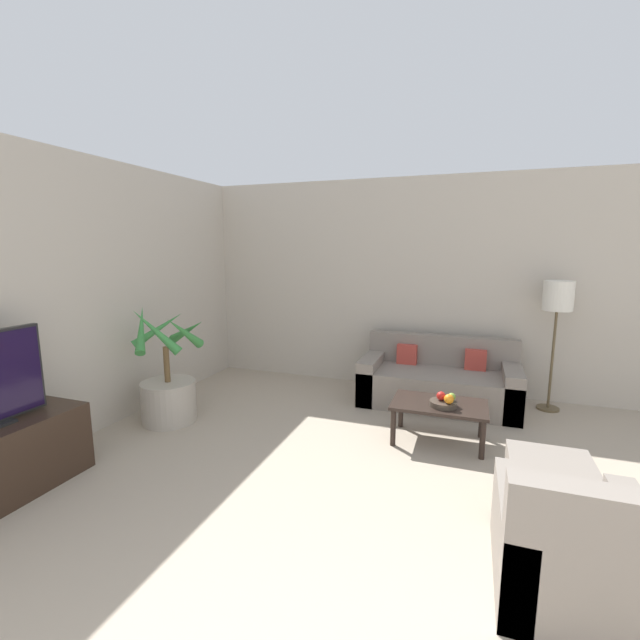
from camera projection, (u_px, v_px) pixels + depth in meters
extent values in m
cube|color=#BCB2A3|center=(455.00, 286.00, 5.33)|extent=(8.16, 0.06, 2.70)
cube|color=#BCB2A3|center=(35.00, 304.00, 3.65)|extent=(0.06, 7.52, 2.70)
cylinder|color=#ADA393|center=(169.00, 401.00, 4.53)|extent=(0.56, 0.56, 0.43)
cylinder|color=brown|center=(167.00, 364.00, 4.46)|extent=(0.06, 0.06, 0.38)
cone|color=#38843D|center=(184.00, 332.00, 4.32)|extent=(0.10, 0.55, 0.42)
cone|color=#38843D|center=(187.00, 331.00, 4.62)|extent=(0.58, 0.27, 0.35)
cone|color=#38843D|center=(158.00, 329.00, 4.62)|extent=(0.41, 0.52, 0.38)
cone|color=#38843D|center=(141.00, 329.00, 4.34)|extent=(0.38, 0.47, 0.47)
cone|color=#38843D|center=(156.00, 331.00, 4.18)|extent=(0.51, 0.25, 0.48)
cube|color=gray|center=(438.00, 388.00, 5.01)|extent=(1.77, 0.84, 0.41)
cube|color=gray|center=(441.00, 350.00, 5.26)|extent=(1.77, 0.16, 0.36)
cube|color=gray|center=(372.00, 376.00, 5.26)|extent=(0.20, 0.84, 0.53)
cube|color=gray|center=(511.00, 390.00, 4.74)|extent=(0.20, 0.84, 0.53)
cube|color=#B23D33|center=(407.00, 354.00, 5.29)|extent=(0.24, 0.12, 0.24)
cube|color=#B23D33|center=(476.00, 360.00, 5.03)|extent=(0.24, 0.12, 0.24)
cylinder|color=brown|center=(548.00, 408.00, 4.89)|extent=(0.24, 0.24, 0.03)
cylinder|color=brown|center=(552.00, 360.00, 4.79)|extent=(0.03, 0.03, 1.12)
cylinder|color=silver|center=(558.00, 296.00, 4.67)|extent=(0.31, 0.31, 0.33)
cylinder|color=black|center=(393.00, 427.00, 3.97)|extent=(0.05, 0.05, 0.35)
cylinder|color=black|center=(482.00, 440.00, 3.72)|extent=(0.05, 0.05, 0.35)
cylinder|color=black|center=(401.00, 410.00, 4.40)|extent=(0.05, 0.05, 0.35)
cylinder|color=black|center=(482.00, 420.00, 4.14)|extent=(0.05, 0.05, 0.35)
cube|color=black|center=(439.00, 405.00, 4.03)|extent=(0.87, 0.55, 0.03)
cylinder|color=#42382D|center=(443.00, 404.00, 3.94)|extent=(0.25, 0.25, 0.05)
sphere|color=red|center=(441.00, 396.00, 3.95)|extent=(0.08, 0.08, 0.08)
sphere|color=olive|center=(452.00, 397.00, 3.94)|extent=(0.07, 0.07, 0.07)
sphere|color=orange|center=(449.00, 399.00, 3.86)|extent=(0.09, 0.09, 0.09)
cube|color=gray|center=(572.00, 556.00, 2.29)|extent=(0.76, 0.87, 0.39)
cube|color=gray|center=(598.00, 531.00, 1.89)|extent=(0.76, 0.16, 0.40)
cube|color=gray|center=(511.00, 535.00, 2.38)|extent=(0.16, 0.87, 0.49)
cube|color=gray|center=(640.00, 562.00, 2.18)|extent=(0.16, 0.87, 0.49)
cube|color=gray|center=(548.00, 484.00, 3.00)|extent=(0.54, 0.46, 0.38)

